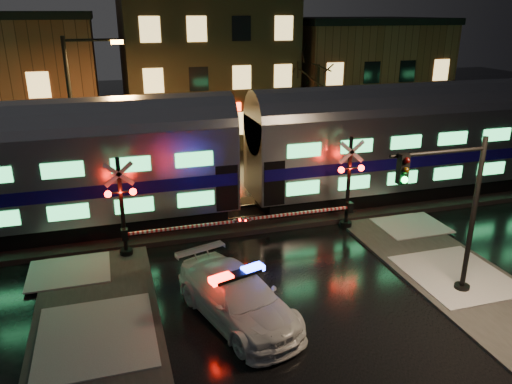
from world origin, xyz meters
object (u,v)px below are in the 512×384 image
streetlight (78,112)px  traffic_light (452,217)px  crossing_signal_right (342,193)px  crossing_signal_left (132,217)px  police_car (238,297)px

streetlight → traffic_light: bearing=-47.1°
crossing_signal_right → streetlight: bearing=148.9°
crossing_signal_left → streetlight: streetlight is taller
crossing_signal_right → crossing_signal_left: (-9.20, -0.00, -0.05)m
police_car → traffic_light: size_ratio=1.03×
crossing_signal_left → police_car: bearing=-62.1°
police_car → crossing_signal_right: bearing=24.2°
crossing_signal_right → police_car: bearing=-138.9°
traffic_light → crossing_signal_right: bearing=107.7°
crossing_signal_right → crossing_signal_left: crossing_signal_right is taller
police_car → crossing_signal_left: (-2.91, 5.49, 0.95)m
crossing_signal_right → crossing_signal_left: size_ratio=1.03×
crossing_signal_left → traffic_light: (10.12, -6.24, 1.29)m
traffic_light → streetlight: size_ratio=0.68×
streetlight → crossing_signal_left: bearing=-74.2°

